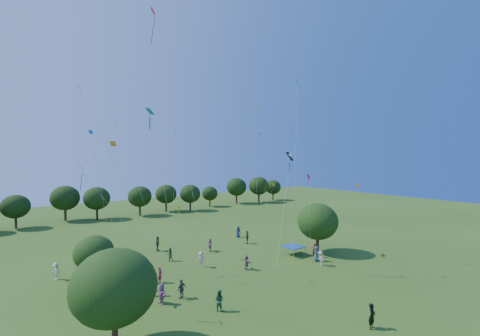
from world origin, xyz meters
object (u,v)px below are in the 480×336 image
near_tree_east (318,222)px  near_tree_west (114,287)px  near_tree_north (94,253)px  tent_blue (293,247)px  man_in_black (372,316)px  red_high_kite (163,59)px  pirate_kite (290,157)px  tent_red_stripe (115,271)px

near_tree_east → near_tree_west: bearing=-167.6°
near_tree_north → tent_blue: (21.72, -4.94, -1.95)m
near_tree_north → man_in_black: size_ratio=2.62×
near_tree_west → near_tree_east: 26.79m
near_tree_west → red_high_kite: 22.46m
red_high_kite → near_tree_west: bearing=-126.3°
tent_blue → pirate_kite: pirate_kite is taller
near_tree_west → tent_blue: near_tree_west is taller
man_in_black → pirate_kite: pirate_kite is taller
near_tree_west → tent_blue: bearing=16.9°
tent_blue → pirate_kite: 10.98m
tent_blue → red_high_kite: red_high_kite is taller
near_tree_north → tent_blue: bearing=-12.8°
near_tree_north → tent_red_stripe: near_tree_north is taller
near_tree_north → pirate_kite: size_ratio=0.41×
pirate_kite → near_tree_north: bearing=169.4°
near_tree_north → near_tree_east: (24.77, -6.17, 0.99)m
near_tree_north → near_tree_east: 25.55m
tent_blue → man_in_black: bearing=-117.5°
red_high_kite → near_tree_north: bearing=169.9°
man_in_black → red_high_kite: (-7.28, 18.94, 21.15)m
tent_red_stripe → man_in_black: (12.03, -19.57, -0.15)m
near_tree_east → tent_blue: bearing=158.0°
man_in_black → tent_blue: bearing=48.3°
near_tree_north → near_tree_west: bearing=-96.6°
tent_red_stripe → pirate_kite: size_ratio=0.19×
near_tree_north → man_in_black: 24.49m
man_in_black → red_high_kite: red_high_kite is taller
near_tree_north → man_in_black: (13.81, -20.11, -2.10)m
near_tree_north → pirate_kite: bearing=-10.6°
near_tree_west → tent_blue: size_ratio=2.89×
near_tree_west → near_tree_north: near_tree_west is taller
tent_blue → near_tree_north: bearing=167.2°
red_high_kite → tent_red_stripe: bearing=172.4°
near_tree_west → tent_blue: (23.11, 7.00, -2.96)m
near_tree_east → tent_blue: size_ratio=2.84×
near_tree_west → near_tree_north: size_ratio=1.37×
man_in_black → near_tree_west: bearing=137.6°
near_tree_west → tent_red_stripe: 12.21m
man_in_black → tent_red_stripe: bearing=107.4°
tent_blue → man_in_black: 17.10m
near_tree_north → near_tree_east: near_tree_east is taller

